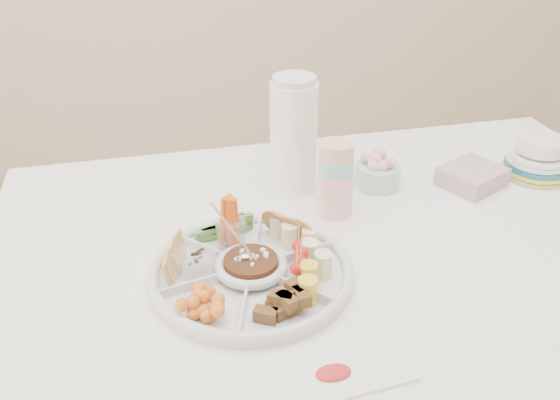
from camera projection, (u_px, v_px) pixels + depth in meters
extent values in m
cube|color=white|center=(344.00, 368.00, 1.44)|extent=(1.52, 1.02, 0.76)
cylinder|color=white|center=(251.00, 269.00, 1.12)|extent=(0.45, 0.45, 0.04)
cylinder|color=#422219|center=(251.00, 266.00, 1.12)|extent=(0.12, 0.12, 0.04)
cylinder|color=white|center=(336.00, 168.00, 1.29)|extent=(0.09, 0.09, 0.22)
cylinder|color=white|center=(294.00, 134.00, 1.37)|extent=(0.13, 0.13, 0.29)
cylinder|color=#A3B4AD|center=(378.00, 170.00, 1.43)|extent=(0.11, 0.11, 0.08)
cube|color=#B8999E|center=(472.00, 177.00, 1.44)|extent=(0.18, 0.17, 0.05)
cylinder|color=yellow|center=(538.00, 156.00, 1.47)|extent=(0.21, 0.21, 0.11)
cube|color=white|center=(315.00, 379.00, 0.91)|extent=(0.32, 0.13, 0.01)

